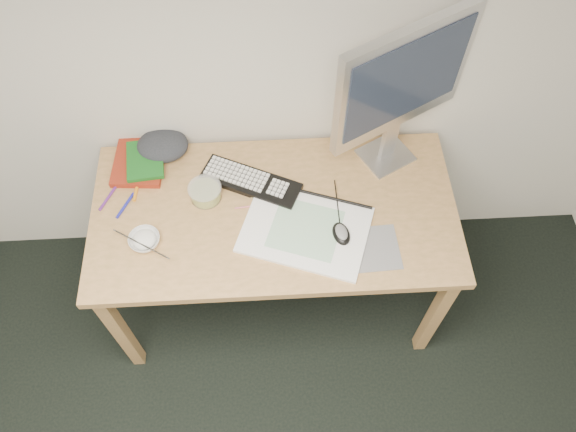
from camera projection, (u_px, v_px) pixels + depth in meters
name	position (u px, v px, depth m)	size (l,w,h in m)	color
desk	(275.00, 222.00, 2.21)	(1.40, 0.70, 0.75)	tan
mousepad	(371.00, 249.00, 2.05)	(0.21, 0.19, 0.00)	slate
sketchpad	(305.00, 230.00, 2.09)	(0.46, 0.33, 0.01)	white
keyboard	(251.00, 182.00, 2.20)	(0.39, 0.13, 0.02)	black
monitor	(403.00, 83.00, 1.94)	(0.51, 0.30, 0.65)	silver
mouse	(341.00, 232.00, 2.06)	(0.06, 0.10, 0.03)	black
rice_bowl	(145.00, 240.00, 2.05)	(0.12, 0.12, 0.04)	white
chopsticks	(141.00, 244.00, 2.02)	(0.02, 0.02, 0.24)	silver
fruit_tub	(205.00, 192.00, 2.15)	(0.13, 0.13, 0.06)	#D0C749
book_red	(140.00, 160.00, 2.25)	(0.20, 0.26, 0.03)	maroon
book_green	(145.00, 160.00, 2.23)	(0.14, 0.20, 0.02)	#165B1B
cloth_lump	(163.00, 146.00, 2.26)	(0.17, 0.14, 0.07)	#282A31
pencil_pink	(256.00, 206.00, 2.15)	(0.01, 0.01, 0.16)	#D76B7D
pencil_tan	(265.00, 210.00, 2.14)	(0.01, 0.01, 0.20)	tan
pencil_black	(289.00, 194.00, 2.18)	(0.01, 0.01, 0.19)	black
marker_blue	(125.00, 205.00, 2.15)	(0.01, 0.01, 0.12)	#1E20A3
marker_orange	(137.00, 186.00, 2.19)	(0.01, 0.01, 0.14)	orange
marker_purple	(108.00, 198.00, 2.17)	(0.01, 0.01, 0.12)	#5C2380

